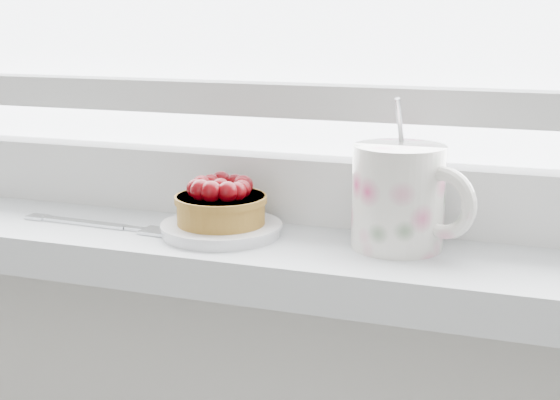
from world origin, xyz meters
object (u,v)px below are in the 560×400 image
at_px(saucer, 221,229).
at_px(raspberry_tart, 221,202).
at_px(floral_mug, 401,195).
at_px(fork, 111,226).

bearing_deg(saucer, raspberry_tart, -167.70).
height_order(floral_mug, fork, floral_mug).
distance_m(saucer, fork, 0.12).
bearing_deg(fork, raspberry_tart, 6.69).
relative_size(raspberry_tart, floral_mug, 0.66).
height_order(raspberry_tart, floral_mug, floral_mug).
relative_size(saucer, fork, 0.57).
bearing_deg(saucer, fork, -173.30).
relative_size(saucer, raspberry_tart, 1.32).
xyz_separation_m(saucer, fork, (-0.12, -0.01, -0.00)).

